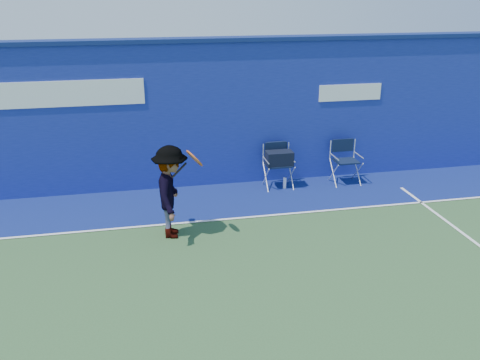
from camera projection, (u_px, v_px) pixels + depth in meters
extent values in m
plane|color=#30522B|center=(226.00, 331.00, 6.33)|extent=(80.00, 80.00, 0.00)
cube|color=navy|center=(182.00, 116.00, 10.56)|extent=(24.00, 0.40, 3.00)
cube|color=navy|center=(179.00, 40.00, 10.01)|extent=(24.00, 0.50, 0.08)
cube|color=white|center=(24.00, 95.00, 9.60)|extent=(4.50, 0.02, 0.50)
cube|color=white|center=(350.00, 92.00, 10.89)|extent=(1.40, 0.02, 0.35)
cube|color=navy|center=(191.00, 203.00, 10.08)|extent=(24.00, 1.80, 0.01)
cube|color=white|center=(196.00, 222.00, 9.26)|extent=(24.00, 0.06, 0.01)
cube|color=black|center=(279.00, 165.00, 10.71)|extent=(0.49, 0.41, 0.03)
cube|color=silver|center=(276.00, 152.00, 10.86)|extent=(0.56, 0.02, 0.41)
cube|color=black|center=(276.00, 149.00, 10.83)|extent=(0.49, 0.03, 0.28)
cube|color=black|center=(279.00, 158.00, 10.63)|extent=(0.56, 0.32, 0.30)
cube|color=black|center=(276.00, 147.00, 10.82)|extent=(0.41, 0.06, 0.22)
cube|color=black|center=(346.00, 161.00, 10.94)|extent=(0.49, 0.41, 0.03)
cube|color=silver|center=(342.00, 149.00, 11.09)|extent=(0.56, 0.02, 0.41)
cube|color=black|center=(343.00, 145.00, 11.06)|extent=(0.49, 0.03, 0.28)
cylinder|color=white|center=(285.00, 183.00, 10.78)|extent=(0.07, 0.07, 0.25)
imported|color=#EA4738|center=(171.00, 192.00, 8.51)|extent=(0.73, 1.11, 1.61)
torus|color=#C04E19|center=(195.00, 158.00, 8.25)|extent=(0.35, 0.43, 0.31)
cylinder|color=gray|center=(195.00, 158.00, 8.25)|extent=(0.28, 0.36, 0.24)
cylinder|color=black|center=(179.00, 170.00, 8.35)|extent=(0.29, 0.11, 0.24)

